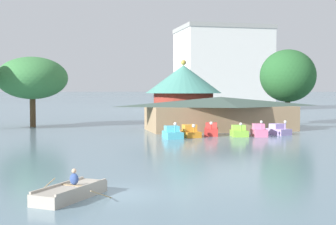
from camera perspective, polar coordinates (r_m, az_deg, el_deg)
The scene contains 13 objects.
ground_plane at distance 23.18m, azimuth -5.86°, elevation -9.59°, with size 2000.00×2000.00×0.00m, color slate.
rowboat_with_rower at distance 22.69m, azimuth -11.36°, elevation -9.14°, with size 3.70×4.18×1.39m.
pedal_boat_cyan at distance 49.29m, azimuth 0.52°, elevation -2.44°, with size 1.64×3.00×1.69m.
pedal_boat_orange at distance 50.63m, azimuth 2.62°, elevation -2.30°, with size 1.68×2.71×1.41m.
pedal_boat_red at distance 52.40m, azimuth 5.09°, elevation -2.09°, with size 2.27×3.17×1.56m.
pedal_boat_lime at distance 51.68m, azimuth 8.31°, elevation -2.25°, with size 1.98×2.55×1.51m.
pedal_boat_pink at distance 52.12m, azimuth 10.62°, elevation -2.16°, with size 1.73×2.65×1.73m.
pedal_boat_lavender at distance 54.36m, azimuth 12.81°, elevation -2.04°, with size 2.29×2.80×1.61m.
boathouse at distance 59.01m, azimuth 6.12°, elevation -0.03°, with size 18.61×8.49×4.03m.
green_roof_pavilion at distance 65.21m, azimuth 1.83°, elevation 2.42°, with size 10.17×10.17×8.88m.
shoreline_tree_mid at distance 66.43m, azimuth -15.61°, elevation 3.90°, with size 9.25×9.25×9.21m.
shoreline_tree_right at distance 69.86m, azimuth 13.86°, elevation 4.19°, with size 7.73×7.73×10.48m.
background_building_block at distance 118.90m, azimuth 6.39°, elevation 5.14°, with size 20.97×16.32×19.90m.
Camera 1 is at (-2.71, -22.48, 4.94)m, focal length 52.03 mm.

